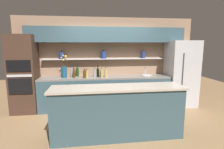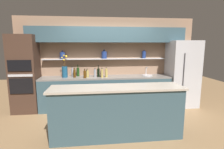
{
  "view_description": "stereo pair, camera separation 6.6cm",
  "coord_description": "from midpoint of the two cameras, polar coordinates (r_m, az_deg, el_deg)",
  "views": [
    {
      "loc": [
        -0.54,
        -3.63,
        1.8
      ],
      "look_at": [
        -0.0,
        0.41,
        1.12
      ],
      "focal_mm": 28.0,
      "sensor_mm": 36.0,
      "label": 1
    },
    {
      "loc": [
        -0.47,
        -3.64,
        1.8
      ],
      "look_at": [
        -0.0,
        0.41,
        1.12
      ],
      "focal_mm": 28.0,
      "sensor_mm": 36.0,
      "label": 2
    }
  ],
  "objects": [
    {
      "name": "bottle_spirit_2",
      "position": [
        4.9,
        -7.62,
        0.2
      ],
      "size": [
        0.07,
        0.07,
        0.23
      ],
      "color": "tan",
      "rests_on": "back_counter_unit"
    },
    {
      "name": "bottle_sauce_4",
      "position": [
        4.99,
        -3.18,
        0.17
      ],
      "size": [
        0.05,
        0.05,
        0.17
      ],
      "color": "black",
      "rests_on": "back_counter_unit"
    },
    {
      "name": "bottle_spirit_5",
      "position": [
        4.87,
        -1.46,
        0.46
      ],
      "size": [
        0.07,
        0.07,
        0.27
      ],
      "color": "tan",
      "rests_on": "back_counter_unit"
    },
    {
      "name": "bottle_spirit_3",
      "position": [
        4.92,
        -5.18,
        0.4
      ],
      "size": [
        0.07,
        0.07,
        0.25
      ],
      "color": "gray",
      "rests_on": "back_counter_unit"
    },
    {
      "name": "oven_tower",
      "position": [
        5.23,
        -26.18,
        0.16
      ],
      "size": [
        0.67,
        0.64,
        2.08
      ],
      "color": "#3D281E",
      "rests_on": "ground_plane"
    },
    {
      "name": "bottle_spirit_9",
      "position": [
        5.03,
        -12.44,
        0.64
      ],
      "size": [
        0.06,
        0.06,
        0.29
      ],
      "color": "gray",
      "rests_on": "back_counter_unit"
    },
    {
      "name": "bottle_wine_10",
      "position": [
        4.93,
        -4.09,
        0.67
      ],
      "size": [
        0.07,
        0.07,
        0.33
      ],
      "color": "black",
      "rests_on": "back_counter_unit"
    },
    {
      "name": "sink_fixture",
      "position": [
        5.22,
        11.72,
        -0.13
      ],
      "size": [
        0.31,
        0.31,
        0.25
      ],
      "color": "#B7B7BC",
      "rests_on": "back_counter_unit"
    },
    {
      "name": "bottle_spirit_0",
      "position": [
        4.78,
        -8.49,
        0.08
      ],
      "size": [
        0.07,
        0.07,
        0.25
      ],
      "color": "#4C2D0C",
      "rests_on": "back_counter_unit"
    },
    {
      "name": "bottle_spirit_8",
      "position": [
        4.8,
        -2.91,
        0.31
      ],
      "size": [
        0.06,
        0.06,
        0.27
      ],
      "color": "tan",
      "rests_on": "back_counter_unit"
    },
    {
      "name": "back_wall_unit",
      "position": [
        5.19,
        -1.08,
        6.77
      ],
      "size": [
        5.2,
        0.44,
        2.6
      ],
      "color": "#937056",
      "rests_on": "ground_plane"
    },
    {
      "name": "refrigerator",
      "position": [
        5.59,
        22.2,
        0.24
      ],
      "size": [
        0.83,
        0.73,
        1.93
      ],
      "color": "#B7B7BC",
      "rests_on": "ground_plane"
    },
    {
      "name": "back_counter_unit",
      "position": [
        5.07,
        -1.58,
        -5.8
      ],
      "size": [
        3.66,
        0.62,
        0.92
      ],
      "color": "#334C56",
      "rests_on": "ground_plane"
    },
    {
      "name": "flower_vase",
      "position": [
        4.99,
        -14.82,
        1.16
      ],
      "size": [
        0.17,
        0.17,
        0.63
      ],
      "color": "navy",
      "rests_on": "back_counter_unit"
    },
    {
      "name": "bottle_sauce_1",
      "position": [
        5.03,
        -7.91,
        0.33
      ],
      "size": [
        0.05,
        0.05,
        0.2
      ],
      "color": "black",
      "rests_on": "back_counter_unit"
    },
    {
      "name": "bottle_wine_7",
      "position": [
        5.11,
        -10.68,
        0.86
      ],
      "size": [
        0.08,
        0.08,
        0.33
      ],
      "color": "#193814",
      "rests_on": "back_counter_unit"
    },
    {
      "name": "ground_plane",
      "position": [
        4.09,
        1.19,
        -16.63
      ],
      "size": [
        12.0,
        12.0,
        0.0
      ],
      "primitive_type": "plane",
      "color": "olive"
    },
    {
      "name": "bottle_spirit_6",
      "position": [
        4.91,
        -11.78,
        0.35
      ],
      "size": [
        0.07,
        0.07,
        0.27
      ],
      "color": "#4C2D0C",
      "rests_on": "back_counter_unit"
    },
    {
      "name": "island_counter",
      "position": [
        3.5,
        2.18,
        -12.09
      ],
      "size": [
        2.57,
        0.61,
        1.02
      ],
      "color": "#334C56",
      "rests_on": "ground_plane"
    }
  ]
}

